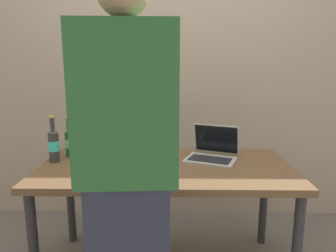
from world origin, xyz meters
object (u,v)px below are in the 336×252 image
object	(u,v)px
beer_bottle_dark	(88,142)
beer_bottle_green	(70,141)
person_figure	(128,173)
beer_bottle_amber	(54,144)
laptop	(213,151)

from	to	relation	value
beer_bottle_dark	beer_bottle_green	size ratio (longest dim) A/B	1.05
person_figure	beer_bottle_amber	bearing A→B (deg)	129.61
beer_bottle_amber	beer_bottle_dark	world-z (taller)	beer_bottle_amber
beer_bottle_dark	beer_bottle_green	xyz separation A→B (m)	(-0.13, 0.02, -0.00)
beer_bottle_amber	person_figure	xyz separation A→B (m)	(0.57, -0.69, 0.06)
beer_bottle_amber	person_figure	bearing A→B (deg)	-50.39
beer_bottle_green	person_figure	bearing A→B (deg)	-57.78
laptop	person_figure	bearing A→B (deg)	-120.34
laptop	beer_bottle_dark	bearing A→B (deg)	178.96
beer_bottle_dark	person_figure	size ratio (longest dim) A/B	0.17
beer_bottle_dark	beer_bottle_green	world-z (taller)	beer_bottle_dark
person_figure	laptop	bearing A→B (deg)	59.66
beer_bottle_amber	beer_bottle_dark	distance (m)	0.22
person_figure	beer_bottle_green	bearing A→B (deg)	122.22
beer_bottle_green	laptop	bearing A→B (deg)	-2.08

